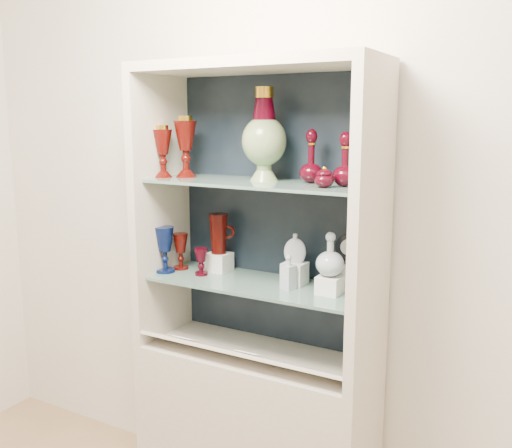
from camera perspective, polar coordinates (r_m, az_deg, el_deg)
The scene contains 29 objects.
wall_back at distance 2.47m, azimuth 2.50°, elevation 3.09°, with size 3.50×0.02×2.80m, color beige.
cabinet_base at distance 2.63m, azimuth 0.00°, elevation -20.23°, with size 1.00×0.40×0.75m, color #C0B6A2.
cabinet_back_panel at distance 2.46m, azimuth 2.17°, elevation 1.28°, with size 0.98×0.02×1.15m, color black.
cabinet_side_left at distance 2.56m, azimuth -9.41°, elevation 1.51°, with size 0.04×0.40×1.15m, color #C0B6A2.
cabinet_side_right at distance 2.10m, azimuth 11.47°, elevation -0.50°, with size 0.04×0.40×1.15m, color #C0B6A2.
cabinet_top_cap at distance 2.27m, azimuth 0.00°, elevation 15.59°, with size 1.00×0.40×0.04m, color #C0B6A2.
shelf_lower at distance 2.37m, azimuth 0.24°, elevation -6.01°, with size 0.92×0.34×0.01m, color slate.
shelf_upper at distance 2.29m, azimuth 0.25°, elevation 4.12°, with size 0.92×0.34×0.01m, color slate.
label_ledge at distance 2.36m, azimuth -1.34°, elevation -12.95°, with size 0.92×0.18×0.01m, color #C0B6A2.
label_card_0 at distance 2.34m, azimuth -0.63°, elevation -12.77°, with size 0.10×0.07×0.00m, color white.
label_card_1 at distance 2.50m, azimuth -6.99°, elevation -11.29°, with size 0.10×0.07×0.00m, color white.
pedestal_lamp_left at distance 2.48m, azimuth -9.31°, elevation 7.18°, with size 0.08×0.08×0.22m, color #4B0C08, non-canonical shape.
pedestal_lamp_right at distance 2.48m, azimuth -7.05°, elevation 7.69°, with size 0.10×0.10×0.26m, color #4B0C08, non-canonical shape.
enamel_urn at distance 2.31m, azimuth 0.82°, elevation 8.94°, with size 0.18×0.18×0.37m, color #104825, non-canonical shape.
ruby_decanter_a at distance 2.24m, azimuth 5.56°, elevation 7.09°, with size 0.09×0.09×0.23m, color #3C030E, non-canonical shape.
ruby_decanter_b at distance 2.14m, azimuth 8.90°, elevation 6.58°, with size 0.09×0.09×0.21m, color #3C030E, non-canonical shape.
lidded_bowl at distance 2.10m, azimuth 6.83°, elevation 4.72°, with size 0.07×0.07×0.08m, color #3C030E, non-canonical shape.
cobalt_goblet at distance 2.54m, azimuth -9.12°, elevation -2.55°, with size 0.09×0.09×0.20m, color #071440, non-canonical shape.
ruby_goblet_tall at distance 2.58m, azimuth -7.54°, elevation -2.72°, with size 0.07×0.07×0.16m, color #4B0C08, non-canonical shape.
ruby_goblet_small at distance 2.48m, azimuth -5.50°, elevation -3.78°, with size 0.06×0.06×0.12m, color #3C030E, non-canonical shape.
riser_ruby_pitcher at distance 2.55m, azimuth -3.74°, elevation -3.80°, with size 0.10×0.10×0.08m, color silver.
ruby_pitcher at distance 2.52m, azimuth -3.77°, elevation -0.96°, with size 0.13×0.08×0.18m, color #4B0C08, non-canonical shape.
clear_square_bottle at distance 2.27m, azimuth 3.25°, elevation -4.78°, with size 0.05×0.05×0.14m, color #9AA7B2, non-canonical shape.
riser_flat_flask at distance 2.35m, azimuth 3.89°, elevation -4.95°, with size 0.09×0.09×0.09m, color silver.
flat_flask at distance 2.32m, azimuth 3.92°, elevation -2.39°, with size 0.09×0.04×0.13m, color #B6BCCB, non-canonical shape.
riser_clear_round_decanter at distance 2.23m, azimuth 7.36°, elevation -6.07°, with size 0.09×0.09×0.07m, color silver.
clear_round_decanter at distance 2.20m, azimuth 7.43°, elevation -3.13°, with size 0.11×0.11×0.17m, color #9AA7B2, non-canonical shape.
riser_cameo_medallion at distance 2.32m, azimuth 9.16°, elevation -5.14°, with size 0.08×0.08×0.10m, color silver.
cameo_medallion at distance 2.29m, azimuth 9.24°, elevation -2.41°, with size 0.11×0.04×0.13m, color black, non-canonical shape.
Camera 1 is at (1.11, -0.44, 1.72)m, focal length 40.00 mm.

